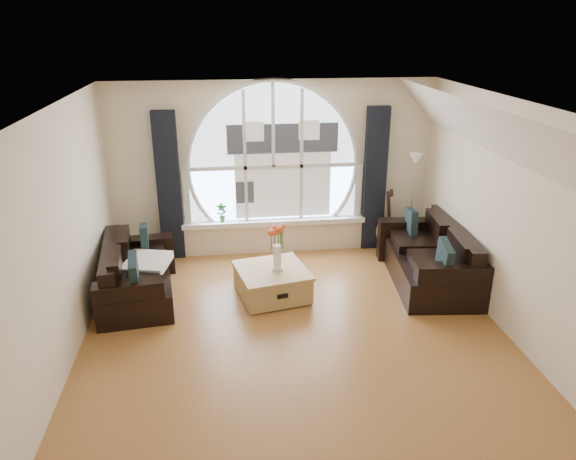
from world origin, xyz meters
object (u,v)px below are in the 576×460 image
object	(u,v)px
sofa_right	(428,256)
floor_lamp	(412,204)
coffee_chest	(272,281)
guitar	(387,219)
vase_flowers	(277,243)
potted_plant	(222,213)
sofa_left	(137,270)

from	to	relation	value
sofa_right	floor_lamp	size ratio (longest dim) A/B	1.18
coffee_chest	guitar	size ratio (longest dim) A/B	0.85
coffee_chest	floor_lamp	world-z (taller)	floor_lamp
coffee_chest	floor_lamp	size ratio (longest dim) A/B	0.56
vase_flowers	potted_plant	xyz separation A→B (m)	(-0.71, 1.53, -0.09)
guitar	sofa_left	bearing A→B (deg)	-173.55
floor_lamp	coffee_chest	bearing A→B (deg)	-151.42
vase_flowers	sofa_left	bearing A→B (deg)	173.30
guitar	potted_plant	xyz separation A→B (m)	(-2.63, 0.14, 0.17)
guitar	floor_lamp	bearing A→B (deg)	-24.12
coffee_chest	vase_flowers	size ratio (longest dim) A/B	1.29
sofa_right	floor_lamp	distance (m)	1.21
sofa_left	potted_plant	size ratio (longest dim) A/B	5.55
sofa_left	coffee_chest	size ratio (longest dim) A/B	1.86
coffee_chest	guitar	bearing A→B (deg)	22.45
vase_flowers	guitar	distance (m)	2.38
sofa_left	vase_flowers	xyz separation A→B (m)	(1.85, -0.22, 0.39)
coffee_chest	vase_flowers	distance (m)	0.58
floor_lamp	potted_plant	size ratio (longest dim) A/B	5.29
sofa_right	vase_flowers	bearing A→B (deg)	-169.72
sofa_right	coffee_chest	distance (m)	2.24
coffee_chest	guitar	distance (m)	2.44
vase_flowers	coffee_chest	bearing A→B (deg)	166.31
vase_flowers	floor_lamp	distance (m)	2.63
guitar	vase_flowers	bearing A→B (deg)	-154.97
guitar	potted_plant	size ratio (longest dim) A/B	3.50
sofa_left	coffee_chest	xyz separation A→B (m)	(1.78, -0.20, -0.18)
sofa_left	sofa_right	distance (m)	4.01
guitar	coffee_chest	bearing A→B (deg)	-156.26
sofa_right	guitar	size ratio (longest dim) A/B	1.78
sofa_right	vase_flowers	xyz separation A→B (m)	(-2.16, -0.16, 0.39)
sofa_right	potted_plant	distance (m)	3.19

